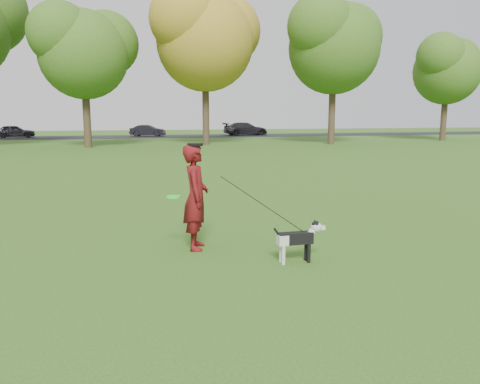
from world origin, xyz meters
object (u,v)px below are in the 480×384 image
object	(u,v)px
man	(196,197)
car_right	(246,129)
car_mid	(148,131)
car_left	(15,131)
dog	(299,237)

from	to	relation	value
man	car_right	world-z (taller)	man
car_mid	man	bearing A→B (deg)	-166.73
car_mid	car_left	bearing A→B (deg)	105.49
car_left	car_right	xyz separation A→B (m)	(21.81, 0.00, 0.07)
car_right	car_left	bearing A→B (deg)	88.06
man	dog	distance (m)	1.78
dog	car_right	size ratio (longest dim) A/B	0.18
car_mid	car_right	world-z (taller)	car_right
car_right	dog	bearing A→B (deg)	164.12
man	car_right	bearing A→B (deg)	-4.29
dog	car_left	bearing A→B (deg)	106.19
man	car_mid	size ratio (longest dim) A/B	0.50
dog	car_mid	bearing A→B (deg)	89.73
car_left	car_right	size ratio (longest dim) A/B	0.76
dog	car_mid	world-z (taller)	car_mid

